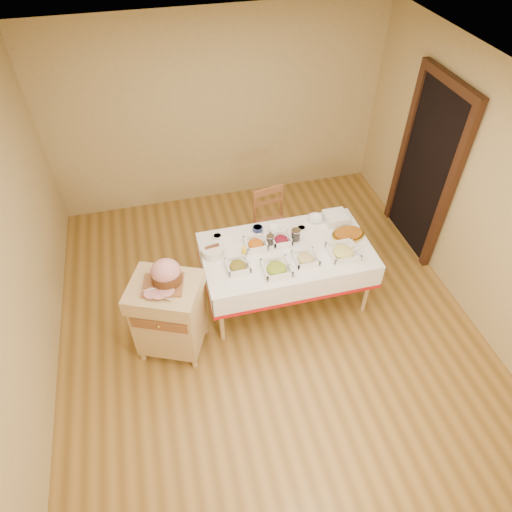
{
  "coord_description": "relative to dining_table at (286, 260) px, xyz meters",
  "views": [
    {
      "loc": [
        -0.9,
        -3.08,
        4.09
      ],
      "look_at": [
        -0.07,
        0.2,
        0.84
      ],
      "focal_mm": 32.0,
      "sensor_mm": 36.0,
      "label": 1
    }
  ],
  "objects": [
    {
      "name": "room_shell",
      "position": [
        -0.3,
        -0.3,
        0.7
      ],
      "size": [
        5.0,
        5.0,
        5.0
      ],
      "color": "olive",
      "rests_on": "ground"
    },
    {
      "name": "doorway",
      "position": [
        1.9,
        0.6,
        0.51
      ],
      "size": [
        0.09,
        1.1,
        2.2
      ],
      "color": "black",
      "rests_on": "ground"
    },
    {
      "name": "dining_table",
      "position": [
        0.0,
        0.0,
        0.0
      ],
      "size": [
        1.82,
        1.02,
        0.76
      ],
      "color": "tan",
      "rests_on": "ground"
    },
    {
      "name": "butcher_cart",
      "position": [
        -1.33,
        -0.38,
        -0.06
      ],
      "size": [
        0.83,
        0.77,
        0.94
      ],
      "color": "tan",
      "rests_on": "ground"
    },
    {
      "name": "dining_chair",
      "position": [
        0.06,
        0.75,
        -0.11
      ],
      "size": [
        0.48,
        0.47,
        0.94
      ],
      "color": "brown",
      "rests_on": "ground"
    },
    {
      "name": "ham_on_board",
      "position": [
        -1.29,
        -0.35,
        0.46
      ],
      "size": [
        0.4,
        0.38,
        0.26
      ],
      "color": "brown",
      "rests_on": "butcher_cart"
    },
    {
      "name": "serving_dish_a",
      "position": [
        -0.57,
        -0.15,
        0.19
      ],
      "size": [
        0.24,
        0.23,
        0.1
      ],
      "color": "white",
      "rests_on": "dining_table"
    },
    {
      "name": "serving_dish_b",
      "position": [
        -0.2,
        -0.28,
        0.2
      ],
      "size": [
        0.28,
        0.28,
        0.11
      ],
      "color": "white",
      "rests_on": "dining_table"
    },
    {
      "name": "serving_dish_c",
      "position": [
        0.14,
        -0.21,
        0.19
      ],
      "size": [
        0.24,
        0.24,
        0.1
      ],
      "color": "white",
      "rests_on": "dining_table"
    },
    {
      "name": "serving_dish_d",
      "position": [
        0.55,
        -0.22,
        0.2
      ],
      "size": [
        0.3,
        0.3,
        0.11
      ],
      "color": "white",
      "rests_on": "dining_table"
    },
    {
      "name": "serving_dish_e",
      "position": [
        -0.31,
        0.13,
        0.2
      ],
      "size": [
        0.24,
        0.23,
        0.11
      ],
      "color": "white",
      "rests_on": "dining_table"
    },
    {
      "name": "serving_dish_f",
      "position": [
        -0.02,
        0.13,
        0.19
      ],
      "size": [
        0.22,
        0.21,
        0.1
      ],
      "color": "white",
      "rests_on": "dining_table"
    },
    {
      "name": "small_bowl_left",
      "position": [
        -0.69,
        0.35,
        0.19
      ],
      "size": [
        0.11,
        0.11,
        0.05
      ],
      "color": "white",
      "rests_on": "dining_table"
    },
    {
      "name": "small_bowl_mid",
      "position": [
        -0.23,
        0.38,
        0.19
      ],
      "size": [
        0.12,
        0.12,
        0.05
      ],
      "color": "navy",
      "rests_on": "dining_table"
    },
    {
      "name": "small_bowl_right",
      "position": [
        0.25,
        0.25,
        0.19
      ],
      "size": [
        0.1,
        0.1,
        0.05
      ],
      "color": "white",
      "rests_on": "dining_table"
    },
    {
      "name": "bowl_white_imported",
      "position": [
        -0.04,
        0.34,
        0.18
      ],
      "size": [
        0.18,
        0.18,
        0.04
      ],
      "primitive_type": "imported",
      "rotation": [
        0.0,
        0.0,
        -0.3
      ],
      "color": "white",
      "rests_on": "dining_table"
    },
    {
      "name": "bowl_small_imported",
      "position": [
        0.46,
        0.38,
        0.19
      ],
      "size": [
        0.18,
        0.18,
        0.05
      ],
      "primitive_type": "imported",
      "rotation": [
        0.0,
        0.0,
        0.08
      ],
      "color": "white",
      "rests_on": "dining_table"
    },
    {
      "name": "preserve_jar_left",
      "position": [
        -0.15,
        0.14,
        0.21
      ],
      "size": [
        0.09,
        0.09,
        0.11
      ],
      "color": "silver",
      "rests_on": "dining_table"
    },
    {
      "name": "preserve_jar_right",
      "position": [
        0.14,
        0.13,
        0.22
      ],
      "size": [
        0.1,
        0.1,
        0.13
      ],
      "color": "silver",
      "rests_on": "dining_table"
    },
    {
      "name": "mustard_bottle",
      "position": [
        -0.47,
        0.01,
        0.23
      ],
      "size": [
        0.05,
        0.05,
        0.16
      ],
      "color": "yellow",
      "rests_on": "dining_table"
    },
    {
      "name": "bread_basket",
      "position": [
        -0.78,
        0.13,
        0.21
      ],
      "size": [
        0.25,
        0.25,
        0.11
      ],
      "color": "white",
      "rests_on": "dining_table"
    },
    {
      "name": "plate_stack",
      "position": [
        0.68,
        0.31,
        0.21
      ],
      "size": [
        0.25,
        0.25,
        0.1
      ],
      "color": "white",
      "rests_on": "dining_table"
    },
    {
      "name": "brass_platter",
      "position": [
        0.72,
        0.04,
        0.18
      ],
      "size": [
        0.37,
        0.26,
        0.05
      ],
      "color": "gold",
      "rests_on": "dining_table"
    }
  ]
}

